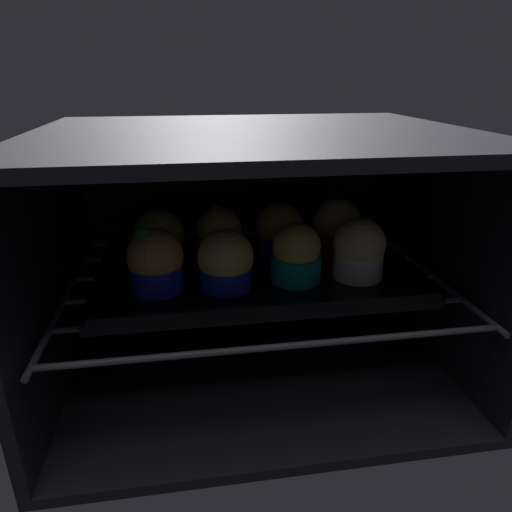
# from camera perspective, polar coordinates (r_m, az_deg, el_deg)

# --- Properties ---
(oven_cavity) EXTENTS (0.59, 0.47, 0.37)m
(oven_cavity) POSITION_cam_1_polar(r_m,az_deg,el_deg) (0.72, -0.60, 1.08)
(oven_cavity) COLOR black
(oven_cavity) RESTS_ON ground
(oven_rack) EXTENTS (0.55, 0.42, 0.01)m
(oven_rack) POSITION_cam_1_polar(r_m,az_deg,el_deg) (0.70, -0.07, -2.76)
(oven_rack) COLOR #51515B
(oven_rack) RESTS_ON oven_cavity
(baking_tray) EXTENTS (0.46, 0.27, 0.02)m
(baking_tray) POSITION_cam_1_polar(r_m,az_deg,el_deg) (0.69, 0.00, -2.14)
(baking_tray) COLOR black
(baking_tray) RESTS_ON oven_rack
(muffin_row0_col0) EXTENTS (0.08, 0.08, 0.09)m
(muffin_row0_col0) POSITION_cam_1_polar(r_m,az_deg,el_deg) (0.62, -12.39, -0.73)
(muffin_row0_col0) COLOR #1928B7
(muffin_row0_col0) RESTS_ON baking_tray
(muffin_row0_col1) EXTENTS (0.08, 0.08, 0.08)m
(muffin_row0_col1) POSITION_cam_1_polar(r_m,az_deg,el_deg) (0.62, -3.78, -0.76)
(muffin_row0_col1) COLOR #1928B7
(muffin_row0_col1) RESTS_ON baking_tray
(muffin_row0_col2) EXTENTS (0.07, 0.07, 0.08)m
(muffin_row0_col2) POSITION_cam_1_polar(r_m,az_deg,el_deg) (0.64, 5.03, 0.16)
(muffin_row0_col2) COLOR #0C8C84
(muffin_row0_col2) RESTS_ON baking_tray
(muffin_row0_col3) EXTENTS (0.07, 0.07, 0.09)m
(muffin_row0_col3) POSITION_cam_1_polar(r_m,az_deg,el_deg) (0.66, 12.67, 0.75)
(muffin_row0_col3) COLOR silver
(muffin_row0_col3) RESTS_ON baking_tray
(muffin_row1_col0) EXTENTS (0.08, 0.08, 0.09)m
(muffin_row1_col0) POSITION_cam_1_polar(r_m,az_deg,el_deg) (0.71, -11.99, 2.03)
(muffin_row1_col0) COLOR red
(muffin_row1_col0) RESTS_ON baking_tray
(muffin_row1_col1) EXTENTS (0.07, 0.07, 0.09)m
(muffin_row1_col1) POSITION_cam_1_polar(r_m,az_deg,el_deg) (0.71, -4.62, 2.40)
(muffin_row1_col1) COLOR #1928B7
(muffin_row1_col1) RESTS_ON baking_tray
(muffin_row1_col2) EXTENTS (0.07, 0.07, 0.09)m
(muffin_row1_col2) POSITION_cam_1_polar(r_m,az_deg,el_deg) (0.72, 2.91, 2.99)
(muffin_row1_col2) COLOR #1928B7
(muffin_row1_col2) RESTS_ON baking_tray
(muffin_row1_col3) EXTENTS (0.08, 0.08, 0.09)m
(muffin_row1_col3) POSITION_cam_1_polar(r_m,az_deg,el_deg) (0.75, 9.92, 3.44)
(muffin_row1_col3) COLOR red
(muffin_row1_col3) RESTS_ON baking_tray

